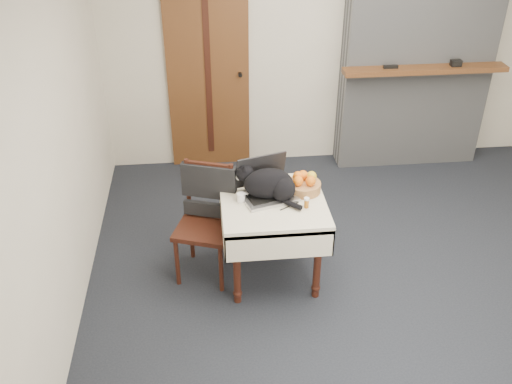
% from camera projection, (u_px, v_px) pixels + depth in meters
% --- Properties ---
extents(ground, '(4.50, 4.50, 0.00)m').
position_uv_depth(ground, '(367.00, 269.00, 4.67)').
color(ground, black).
rests_on(ground, ground).
extents(room_shell, '(4.52, 4.01, 2.61)m').
position_uv_depth(room_shell, '(375.00, 39.00, 4.13)').
color(room_shell, beige).
rests_on(room_shell, ground).
extents(door, '(0.82, 0.10, 2.00)m').
position_uv_depth(door, '(208.00, 74.00, 5.71)').
color(door, brown).
rests_on(door, ground).
extents(chimney, '(1.62, 0.48, 2.60)m').
position_uv_depth(chimney, '(420.00, 42.00, 5.63)').
color(chimney, gray).
rests_on(chimney, ground).
extents(side_table, '(0.78, 0.78, 0.70)m').
position_uv_depth(side_table, '(273.00, 213.00, 4.32)').
color(side_table, '#37120F').
rests_on(side_table, ground).
extents(laptop, '(0.47, 0.43, 0.29)m').
position_uv_depth(laptop, '(266.00, 185.00, 4.30)').
color(laptop, '#B7B7BC').
rests_on(laptop, side_table).
extents(cat, '(0.49, 0.41, 0.27)m').
position_uv_depth(cat, '(269.00, 184.00, 4.24)').
color(cat, black).
rests_on(cat, side_table).
extents(cream_jar, '(0.06, 0.06, 0.07)m').
position_uv_depth(cream_jar, '(241.00, 198.00, 4.23)').
color(cream_jar, white).
rests_on(cream_jar, side_table).
extents(pill_bottle, '(0.04, 0.04, 0.08)m').
position_uv_depth(pill_bottle, '(307.00, 202.00, 4.16)').
color(pill_bottle, '#9A5613').
rests_on(pill_bottle, side_table).
extents(fruit_basket, '(0.26, 0.26, 0.15)m').
position_uv_depth(fruit_basket, '(304.00, 184.00, 4.35)').
color(fruit_basket, '#AB7E45').
rests_on(fruit_basket, side_table).
extents(desk_clutter, '(0.15, 0.06, 0.01)m').
position_uv_depth(desk_clutter, '(292.00, 200.00, 4.26)').
color(desk_clutter, black).
rests_on(desk_clutter, side_table).
extents(chair, '(0.53, 0.52, 0.93)m').
position_uv_depth(chair, '(207.00, 205.00, 4.40)').
color(chair, '#37120F').
rests_on(chair, ground).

